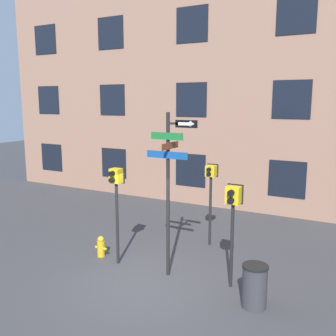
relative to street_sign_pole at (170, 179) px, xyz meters
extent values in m
plane|color=#38383A|center=(-0.37, -0.73, -2.50)|extent=(60.00, 60.00, 0.00)
cube|color=#936B56|center=(-0.37, 6.73, 4.89)|extent=(24.00, 0.60, 14.79)
cube|color=black|center=(-10.37, 6.41, -1.02)|extent=(1.38, 0.03, 1.39)
cube|color=black|center=(-6.37, 6.41, -1.02)|extent=(1.38, 0.03, 1.39)
cube|color=black|center=(-2.37, 6.41, -1.02)|extent=(1.38, 0.03, 1.39)
cube|color=black|center=(1.63, 6.41, -1.02)|extent=(1.38, 0.03, 1.39)
cube|color=black|center=(-10.37, 6.41, 1.94)|extent=(1.38, 0.03, 1.39)
cube|color=black|center=(-6.37, 6.41, 1.94)|extent=(1.38, 0.03, 1.39)
cube|color=black|center=(-2.37, 6.41, 1.94)|extent=(1.38, 0.03, 1.39)
cube|color=black|center=(1.63, 6.41, 1.94)|extent=(1.38, 0.03, 1.39)
cube|color=black|center=(-10.37, 6.41, 4.89)|extent=(1.38, 0.03, 1.39)
cube|color=black|center=(-6.37, 6.41, 4.89)|extent=(1.38, 0.03, 1.39)
cube|color=black|center=(-2.37, 6.41, 4.89)|extent=(1.38, 0.03, 1.39)
cube|color=black|center=(1.63, 6.41, 4.89)|extent=(1.38, 0.03, 1.39)
cylinder|color=black|center=(-0.06, 0.01, -0.44)|extent=(0.09, 0.09, 4.11)
cube|color=black|center=(0.19, 0.01, 1.35)|extent=(0.49, 0.05, 0.05)
cube|color=#196B2D|center=(-0.06, -0.05, 1.05)|extent=(0.85, 0.02, 0.17)
cube|color=brown|center=(0.00, 0.01, 0.82)|extent=(0.02, 0.83, 0.16)
cube|color=#14478C|center=(-0.06, -0.05, 0.60)|extent=(1.10, 0.02, 0.17)
cube|color=black|center=(0.43, 0.00, 1.35)|extent=(0.56, 0.02, 0.18)
cube|color=white|center=(0.39, -0.02, 1.35)|extent=(0.32, 0.01, 0.07)
cone|color=white|center=(0.59, -0.02, 1.35)|extent=(0.10, 0.14, 0.14)
cylinder|color=black|center=(-1.59, -0.01, -1.37)|extent=(0.08, 0.08, 2.25)
cube|color=gold|center=(-1.59, -0.01, -0.06)|extent=(0.28, 0.26, 0.38)
cube|color=black|center=(-1.59, 0.13, -0.06)|extent=(0.34, 0.02, 0.44)
cylinder|color=black|center=(-1.59, -0.20, 0.03)|extent=(0.13, 0.12, 0.13)
cylinder|color=black|center=(-1.59, -0.20, -0.14)|extent=(0.13, 0.12, 0.13)
cylinder|color=silver|center=(-1.59, -0.15, 0.03)|extent=(0.11, 0.01, 0.11)
cylinder|color=black|center=(1.55, 0.18, -1.48)|extent=(0.08, 0.08, 2.05)
cube|color=gold|center=(1.55, 0.18, -0.25)|extent=(0.32, 0.26, 0.40)
cube|color=black|center=(1.55, 0.32, -0.25)|extent=(0.38, 0.02, 0.46)
cylinder|color=black|center=(1.55, -0.01, -0.16)|extent=(0.14, 0.12, 0.14)
cylinder|color=black|center=(1.55, -0.01, -0.34)|extent=(0.14, 0.12, 0.14)
cylinder|color=silver|center=(1.55, 0.04, -0.16)|extent=(0.11, 0.01, 0.11)
cylinder|color=black|center=(0.12, 2.41, -1.42)|extent=(0.08, 0.08, 2.16)
cube|color=gold|center=(0.12, 2.41, -0.18)|extent=(0.29, 0.26, 0.33)
cube|color=black|center=(0.12, 2.55, -0.18)|extent=(0.35, 0.02, 0.39)
cylinder|color=black|center=(0.12, 2.22, -0.11)|extent=(0.11, 0.12, 0.11)
cylinder|color=black|center=(0.12, 2.22, -0.25)|extent=(0.11, 0.12, 0.11)
cylinder|color=#EA4C14|center=(0.12, 2.28, -0.11)|extent=(0.09, 0.01, 0.09)
cylinder|color=gold|center=(-2.29, 0.13, -2.28)|extent=(0.22, 0.22, 0.45)
sphere|color=gold|center=(-2.29, 0.13, -1.99)|extent=(0.19, 0.19, 0.19)
cylinder|color=gold|center=(-2.43, 0.13, -2.25)|extent=(0.08, 0.08, 0.08)
cylinder|color=gold|center=(-2.14, 0.13, -2.25)|extent=(0.08, 0.08, 0.08)
cylinder|color=#333338|center=(2.29, -0.46, -2.05)|extent=(0.53, 0.53, 0.91)
cylinder|color=black|center=(2.29, -0.46, -1.57)|extent=(0.56, 0.56, 0.04)
camera|label=1|loc=(4.13, -7.88, 1.86)|focal=40.00mm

